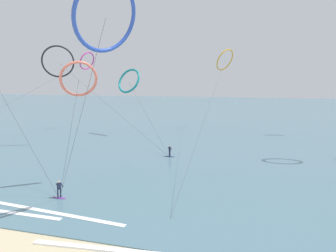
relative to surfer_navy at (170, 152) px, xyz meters
name	(u,v)px	position (x,y,z in m)	size (l,w,h in m)	color
sea_water	(229,111)	(2.56, 74.93, -0.78)	(400.00, 200.00, 0.08)	slate
surfer_navy	(170,152)	(0.00, 0.00, 0.00)	(1.40, 0.63, 1.70)	navy
surfer_violet	(59,191)	(-5.71, -18.63, 0.00)	(1.40, 0.71, 1.70)	purple
kite_teal	(129,81)	(-12.76, 15.69, 10.26)	(15.73, 17.88, 13.58)	teal
kite_cobalt	(106,16)	(1.32, -22.11, 14.80)	(9.21, 6.34, 18.19)	#2647B7
kite_coral	(79,79)	(-5.13, -15.40, 10.41)	(3.86, 4.96, 13.03)	#EA7260
kite_magenta	(87,61)	(-24.53, 19.98, 14.58)	(3.48, 46.96, 17.41)	#CC288E
kite_charcoal	(58,62)	(-19.37, 1.98, 13.34)	(22.04, 3.77, 16.76)	black
kite_amber	(225,60)	(4.81, 29.15, 14.88)	(4.81, 52.53, 18.11)	orange
wave_crest_near	(136,252)	(4.75, -25.54, -0.76)	(14.52, 0.50, 0.12)	white
wave_crest_far	(31,209)	(-6.60, -21.49, -0.76)	(18.44, 0.50, 0.12)	white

